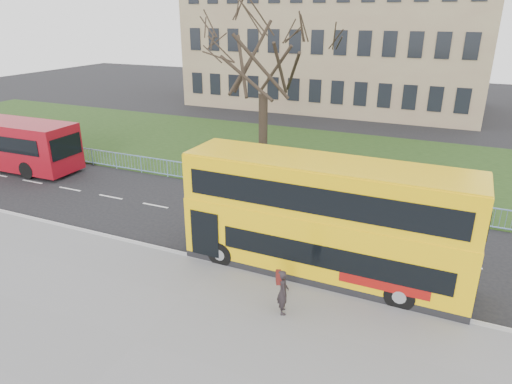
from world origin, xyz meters
TOP-DOWN VIEW (x-y plane):
  - ground at (0.00, 0.00)m, footprint 120.00×120.00m
  - pavement at (0.00, -6.75)m, footprint 80.00×10.50m
  - kerb at (0.00, -1.55)m, footprint 80.00×0.20m
  - grass_verge at (0.00, 14.30)m, footprint 80.00×15.40m
  - guard_railing at (0.00, 6.60)m, footprint 40.00×0.12m
  - bare_tree at (-3.00, 10.00)m, footprint 8.17×8.17m
  - civic_building at (-5.00, 35.00)m, footprint 30.00×15.00m
  - yellow_bus at (3.96, -0.42)m, footprint 10.80×2.71m
  - pedestrian at (3.55, -3.57)m, footprint 0.61×0.69m

SIDE VIEW (x-z plane):
  - ground at x=0.00m, z-range 0.00..0.00m
  - grass_verge at x=0.00m, z-range 0.00..0.08m
  - pavement at x=0.00m, z-range 0.00..0.12m
  - kerb at x=0.00m, z-range 0.00..0.14m
  - guard_railing at x=0.00m, z-range 0.00..1.10m
  - pedestrian at x=3.55m, z-range 0.12..1.72m
  - yellow_bus at x=3.96m, z-range 0.16..4.68m
  - bare_tree at x=-3.00m, z-range 0.08..11.75m
  - civic_building at x=-5.00m, z-range 0.00..14.00m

